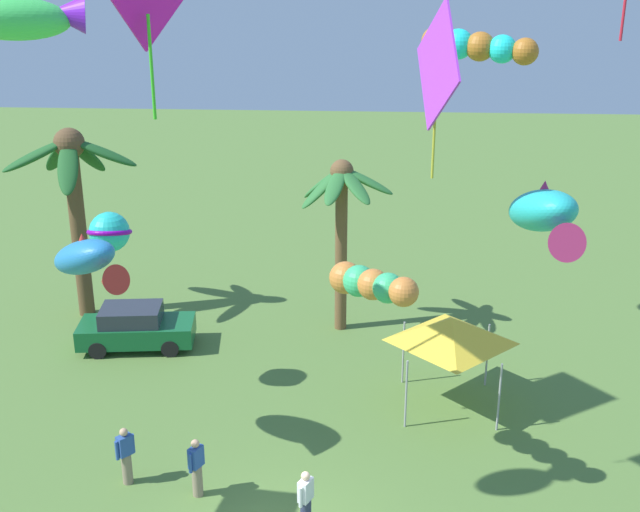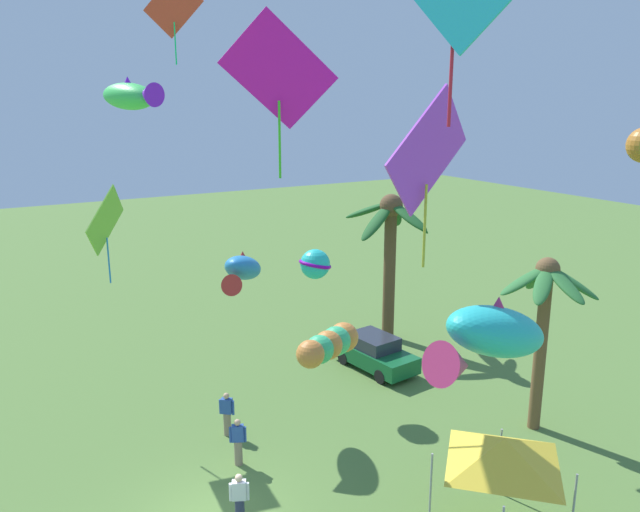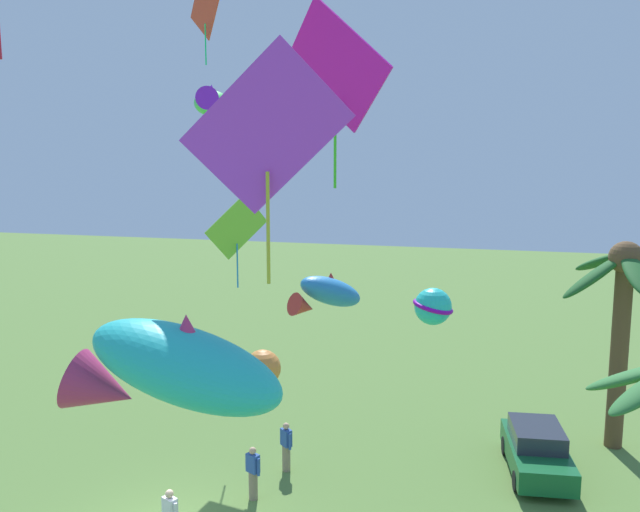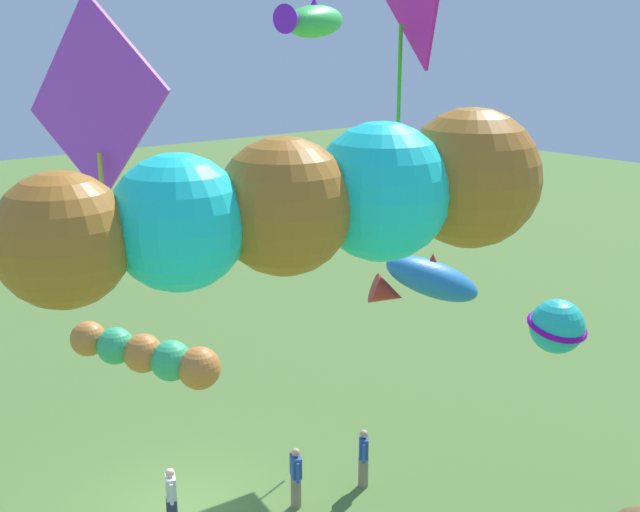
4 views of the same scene
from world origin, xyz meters
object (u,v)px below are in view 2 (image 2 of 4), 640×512
(kite_fish_6, at_px, (491,335))
(spectator_0, at_px, (238,441))
(kite_fish_1, at_px, (131,96))
(festival_tent, at_px, (504,451))
(spectator_2, at_px, (227,414))
(kite_diamond_10, at_px, (105,222))
(spectator_1, at_px, (239,500))
(kite_tube_7, at_px, (330,344))
(kite_ball_0, at_px, (315,264))
(parked_car_0, at_px, (375,353))
(kite_fish_9, at_px, (242,270))
(kite_diamond_5, at_px, (428,154))
(palm_tree_1, at_px, (391,234))
(kite_diamond_8, at_px, (279,73))
(palm_tree_0, at_px, (545,302))
(kite_diamond_2, at_px, (173,7))

(kite_fish_6, bearing_deg, spectator_0, -165.02)
(spectator_0, height_order, kite_fish_1, kite_fish_1)
(festival_tent, relative_size, kite_fish_6, 0.83)
(spectator_2, height_order, kite_diamond_10, kite_diamond_10)
(kite_diamond_10, bearing_deg, spectator_1, 10.22)
(kite_fish_6, height_order, kite_tube_7, kite_fish_6)
(spectator_2, xyz_separation_m, festival_tent, (8.44, 4.45, 1.65))
(spectator_0, height_order, kite_ball_0, kite_ball_0)
(spectator_2, bearing_deg, parked_car_0, 104.70)
(kite_fish_9, bearing_deg, festival_tent, 19.82)
(parked_car_0, bearing_deg, kite_diamond_10, -96.45)
(kite_ball_0, distance_m, kite_diamond_5, 10.39)
(palm_tree_1, xyz_separation_m, kite_diamond_8, (5.58, -8.54, 7.01))
(kite_fish_6, relative_size, kite_diamond_8, 0.68)
(kite_ball_0, bearing_deg, kite_tube_7, -26.86)
(palm_tree_1, bearing_deg, kite_diamond_5, -33.44)
(palm_tree_1, height_order, spectator_2, palm_tree_1)
(palm_tree_0, height_order, parked_car_0, palm_tree_0)
(palm_tree_1, xyz_separation_m, kite_ball_0, (3.30, -5.98, 0.10))
(spectator_0, bearing_deg, parked_car_0, 115.94)
(spectator_2, bearing_deg, palm_tree_0, 62.60)
(spectator_1, height_order, kite_diamond_8, kite_diamond_8)
(festival_tent, xyz_separation_m, kite_diamond_2, (-6.79, -6.10, 11.31))
(spectator_2, relative_size, festival_tent, 0.56)
(palm_tree_0, relative_size, kite_fish_1, 2.46)
(spectator_0, relative_size, kite_diamond_5, 0.38)
(spectator_2, distance_m, kite_diamond_8, 11.57)
(festival_tent, relative_size, kite_fish_1, 1.12)
(festival_tent, height_order, kite_tube_7, kite_tube_7)
(kite_diamond_8, relative_size, kite_diamond_10, 1.47)
(kite_ball_0, relative_size, kite_diamond_8, 0.26)
(kite_diamond_2, relative_size, kite_diamond_5, 0.54)
(palm_tree_0, xyz_separation_m, kite_diamond_2, (-3.37, -11.33, 9.04))
(kite_diamond_8, height_order, kite_diamond_10, kite_diamond_8)
(spectator_2, relative_size, kite_diamond_5, 0.38)
(kite_diamond_10, bearing_deg, kite_diamond_2, 14.69)
(spectator_0, xyz_separation_m, kite_diamond_10, (-5.08, -2.54, 6.54))
(kite_tube_7, height_order, kite_diamond_10, kite_diamond_10)
(palm_tree_0, bearing_deg, kite_fish_1, -113.70)
(parked_car_0, distance_m, kite_fish_1, 14.85)
(spectator_2, height_order, kite_diamond_5, kite_diamond_5)
(kite_diamond_5, bearing_deg, spectator_1, -126.78)
(kite_fish_1, bearing_deg, kite_diamond_5, 31.06)
(parked_car_0, xyz_separation_m, kite_ball_0, (0.58, -3.29, 4.54))
(kite_tube_7, bearing_deg, kite_diamond_10, -159.32)
(palm_tree_0, relative_size, kite_fish_9, 2.32)
(palm_tree_0, relative_size, kite_ball_0, 4.76)
(palm_tree_0, relative_size, spectator_0, 3.95)
(kite_tube_7, relative_size, kite_diamond_8, 0.49)
(parked_car_0, height_order, kite_tube_7, kite_tube_7)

